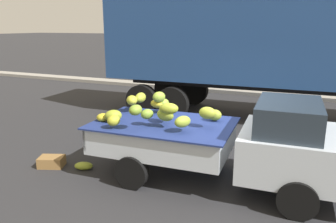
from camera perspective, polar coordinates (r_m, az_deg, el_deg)
ground at (r=7.05m, az=7.51°, el=-10.50°), size 220.00×220.00×0.00m
curb_strip at (r=15.17m, az=16.62°, el=2.96°), size 80.00×0.80×0.16m
pickup_truck at (r=6.30m, az=15.56°, el=-5.24°), size 4.98×2.09×1.70m
semi_trailer at (r=10.94m, az=21.10°, el=11.36°), size 12.08×2.99×3.95m
fallen_banana_bunch_near_tailgate at (r=7.35m, az=-14.31°, el=-9.05°), size 0.44×0.34×0.16m
produce_crate at (r=7.68m, az=-19.42°, el=-8.15°), size 0.61×0.52×0.22m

